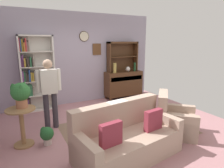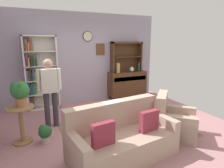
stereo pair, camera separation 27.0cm
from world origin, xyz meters
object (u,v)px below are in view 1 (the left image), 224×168
Objects in this scene: sideboard_hutch at (122,52)px; bottle_wine at (135,67)px; sideboard at (123,83)px; couch_floral at (127,139)px; armchair_floral at (174,121)px; bookshelf at (35,73)px; person_reading at (49,89)px; potted_plant_small at (47,134)px; vase_round at (128,69)px; potted_plant_large at (21,93)px; book_stack at (111,113)px; plant_stand at (22,123)px; vase_tall at (115,68)px; coffee_table at (114,117)px.

sideboard_hutch is 3.72× the size of bottle_wine.
sideboard reaches higher than couch_floral.
armchair_floral is at bearing -107.12° from bottle_wine.
sideboard is at bearing -1.68° from bookshelf.
armchair_floral is 2.77m from person_reading.
bookshelf is at bearing 87.69° from potted_plant_small.
potted_plant_small is at bearing -92.31° from bookshelf.
bottle_wine is at bearing 72.88° from armchair_floral.
sideboard_hutch is at bearing 0.53° from bookshelf.
potted_plant_large reaches higher than vase_round.
potted_plant_large is 0.91m from potted_plant_small.
person_reading is at bearing -158.37° from bottle_wine.
bookshelf is at bearing 176.94° from bottle_wine.
bookshelf is 11.32× the size of book_stack.
bookshelf reaches higher than vase_round.
vase_round is at bearing 23.80° from person_reading.
plant_stand is at bearing -104.11° from bookshelf.
vase_tall is 0.17× the size of couch_floral.
vase_tall is 0.91× the size of potted_plant_small.
coffee_table is (-1.09, 0.66, 0.06)m from armchair_floral.
person_reading is at bearing -84.41° from bookshelf.
couch_floral is (-2.16, -2.93, -0.76)m from bottle_wine.
bookshelf is at bearing -179.47° from sideboard_hutch.
person_reading reaches higher than potted_plant_large.
person_reading is (-2.31, -1.23, -0.17)m from vase_tall.
potted_plant_small is 0.22× the size of person_reading.
sideboard_hutch is 2.99m from coffee_table.
person_reading reaches higher than book_stack.
sideboard is 4.40× the size of bottle_wine.
couch_floral is at bearing -41.13° from potted_plant_small.
sideboard_hutch is at bearing 25.89° from vase_tall.
vase_tall reaches higher than couch_floral.
vase_tall is 3.46m from plant_stand.
couch_floral is 1.22× the size of person_reading.
bookshelf is 2.97m from vase_round.
plant_stand is (-3.31, -1.94, -1.11)m from sideboard_hutch.
potted_plant_large is at bearing 165.75° from book_stack.
coffee_table is (1.77, -0.33, -0.09)m from plant_stand.
sideboard is 7.01× the size of book_stack.
potted_plant_large is (-1.51, 1.24, 0.69)m from couch_floral.
person_reading is (-3.09, -1.22, -0.16)m from bottle_wine.
coffee_table is (1.74, -0.38, -0.65)m from potted_plant_large.
person_reading is 1.53m from coffee_table.
bottle_wine is at bearing -0.66° from vase_tall.
bookshelf is 2.65m from book_stack.
coffee_table is at bearing -133.07° from bottle_wine.
plant_stand is at bearing -149.68° from sideboard_hutch.
armchair_floral is (-0.06, -2.73, -0.79)m from vase_tall.
potted_plant_large is at bearing 159.97° from armchair_floral.
person_reading is (-2.83, -1.25, -0.10)m from vase_round.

